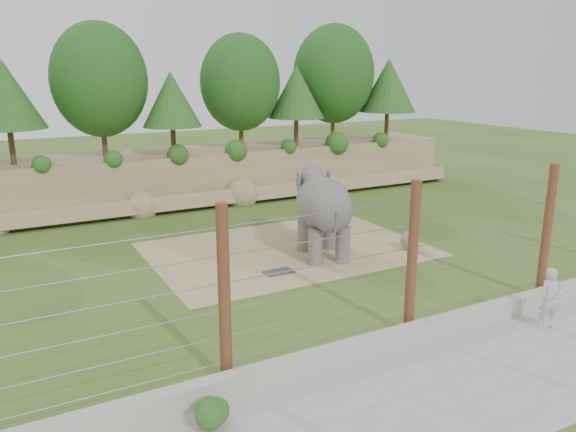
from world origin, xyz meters
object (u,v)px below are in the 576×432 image
stone_ball (410,240)px  zookeeper (550,299)px  elephant (323,216)px  barrier_fence (412,259)px

stone_ball → zookeeper: (-1.18, -6.84, 0.45)m
elephant → barrier_fence: (-1.27, -6.21, 0.48)m
elephant → stone_ball: elephant is taller
stone_ball → barrier_fence: barrier_fence is taller
zookeeper → stone_ball: bearing=101.8°
barrier_fence → elephant: bearing=78.5°
elephant → barrier_fence: 6.36m
zookeeper → barrier_fence: bearing=177.1°
elephant → stone_ball: (3.27, -0.90, -1.14)m
elephant → zookeeper: bearing=-58.6°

